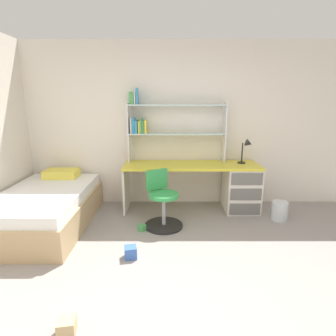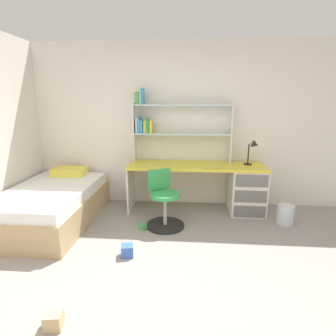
{
  "view_description": "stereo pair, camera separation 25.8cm",
  "coord_description": "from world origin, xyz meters",
  "px_view_note": "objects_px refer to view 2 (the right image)",
  "views": [
    {
      "loc": [
        -0.2,
        -1.88,
        1.68
      ],
      "look_at": [
        -0.21,
        1.51,
        0.84
      ],
      "focal_mm": 29.22,
      "sensor_mm": 36.0,
      "label": 1
    },
    {
      "loc": [
        0.06,
        -1.87,
        1.68
      ],
      "look_at": [
        -0.21,
        1.51,
        0.84
      ],
      "focal_mm": 29.22,
      "sensor_mm": 36.0,
      "label": 2
    }
  ],
  "objects_px": {
    "desk": "(232,186)",
    "waste_bin": "(285,215)",
    "bookshelf_hutch": "(169,122)",
    "bed_platform": "(52,205)",
    "desk_lamp": "(254,148)",
    "toy_block_natural_0": "(54,320)",
    "toy_block_blue_2": "(127,251)",
    "toy_block_green_1": "(143,227)",
    "swivel_chair": "(164,205)"
  },
  "relations": [
    {
      "from": "desk_lamp",
      "to": "waste_bin",
      "type": "distance_m",
      "value": 1.04
    },
    {
      "from": "bookshelf_hutch",
      "to": "desk_lamp",
      "type": "relative_size",
      "value": 3.94
    },
    {
      "from": "bed_platform",
      "to": "waste_bin",
      "type": "relative_size",
      "value": 6.73
    },
    {
      "from": "desk",
      "to": "desk_lamp",
      "type": "height_order",
      "value": "desk_lamp"
    },
    {
      "from": "bed_platform",
      "to": "toy_block_natural_0",
      "type": "xyz_separation_m",
      "value": [
        0.92,
        -1.81,
        -0.19
      ]
    },
    {
      "from": "desk",
      "to": "swivel_chair",
      "type": "relative_size",
      "value": 2.69
    },
    {
      "from": "bookshelf_hutch",
      "to": "bed_platform",
      "type": "distance_m",
      "value": 2.08
    },
    {
      "from": "desk",
      "to": "bookshelf_hutch",
      "type": "relative_size",
      "value": 1.37
    },
    {
      "from": "bookshelf_hutch",
      "to": "toy_block_natural_0",
      "type": "relative_size",
      "value": 11.89
    },
    {
      "from": "desk",
      "to": "bed_platform",
      "type": "height_order",
      "value": "desk"
    },
    {
      "from": "toy_block_green_1",
      "to": "swivel_chair",
      "type": "bearing_deg",
      "value": 29.4
    },
    {
      "from": "swivel_chair",
      "to": "bed_platform",
      "type": "height_order",
      "value": "swivel_chair"
    },
    {
      "from": "bookshelf_hutch",
      "to": "toy_block_green_1",
      "type": "relative_size",
      "value": 18.23
    },
    {
      "from": "swivel_chair",
      "to": "waste_bin",
      "type": "xyz_separation_m",
      "value": [
        1.68,
        0.19,
        -0.16
      ]
    },
    {
      "from": "bed_platform",
      "to": "waste_bin",
      "type": "height_order",
      "value": "bed_platform"
    },
    {
      "from": "desk",
      "to": "bed_platform",
      "type": "distance_m",
      "value": 2.65
    },
    {
      "from": "waste_bin",
      "to": "desk",
      "type": "bearing_deg",
      "value": 150.02
    },
    {
      "from": "desk",
      "to": "toy_block_blue_2",
      "type": "height_order",
      "value": "desk"
    },
    {
      "from": "toy_block_blue_2",
      "to": "bookshelf_hutch",
      "type": "bearing_deg",
      "value": 77.89
    },
    {
      "from": "desk",
      "to": "toy_block_natural_0",
      "type": "xyz_separation_m",
      "value": [
        -1.66,
        -2.4,
        -0.35
      ]
    },
    {
      "from": "waste_bin",
      "to": "bed_platform",
      "type": "bearing_deg",
      "value": -176.56
    },
    {
      "from": "desk",
      "to": "desk_lamp",
      "type": "distance_m",
      "value": 0.64
    },
    {
      "from": "toy_block_green_1",
      "to": "toy_block_blue_2",
      "type": "bearing_deg",
      "value": -95.76
    },
    {
      "from": "toy_block_green_1",
      "to": "bed_platform",
      "type": "bearing_deg",
      "value": 173.58
    },
    {
      "from": "bookshelf_hutch",
      "to": "bed_platform",
      "type": "relative_size",
      "value": 0.83
    },
    {
      "from": "bed_platform",
      "to": "toy_block_green_1",
      "type": "bearing_deg",
      "value": -6.42
    },
    {
      "from": "bed_platform",
      "to": "bookshelf_hutch",
      "type": "bearing_deg",
      "value": 26.09
    },
    {
      "from": "desk_lamp",
      "to": "toy_block_natural_0",
      "type": "xyz_separation_m",
      "value": [
        -1.95,
        -2.43,
        -0.93
      ]
    },
    {
      "from": "bookshelf_hutch",
      "to": "desk_lamp",
      "type": "height_order",
      "value": "bookshelf_hutch"
    },
    {
      "from": "waste_bin",
      "to": "toy_block_green_1",
      "type": "relative_size",
      "value": 3.27
    },
    {
      "from": "desk_lamp",
      "to": "toy_block_natural_0",
      "type": "height_order",
      "value": "desk_lamp"
    },
    {
      "from": "bookshelf_hutch",
      "to": "bed_platform",
      "type": "xyz_separation_m",
      "value": [
        -1.59,
        -0.78,
        -1.1
      ]
    },
    {
      "from": "desk_lamp",
      "to": "bed_platform",
      "type": "relative_size",
      "value": 0.21
    },
    {
      "from": "toy_block_natural_0",
      "to": "toy_block_blue_2",
      "type": "bearing_deg",
      "value": 71.81
    },
    {
      "from": "swivel_chair",
      "to": "toy_block_natural_0",
      "type": "xyz_separation_m",
      "value": [
        -0.67,
        -1.81,
        -0.24
      ]
    },
    {
      "from": "swivel_chair",
      "to": "toy_block_natural_0",
      "type": "distance_m",
      "value": 1.95
    },
    {
      "from": "toy_block_blue_2",
      "to": "desk_lamp",
      "type": "bearing_deg",
      "value": 41.27
    },
    {
      "from": "desk",
      "to": "waste_bin",
      "type": "height_order",
      "value": "desk"
    },
    {
      "from": "desk",
      "to": "desk_lamp",
      "type": "bearing_deg",
      "value": 5.93
    },
    {
      "from": "desk",
      "to": "toy_block_natural_0",
      "type": "bearing_deg",
      "value": -124.68
    },
    {
      "from": "desk_lamp",
      "to": "desk",
      "type": "bearing_deg",
      "value": -174.07
    },
    {
      "from": "bed_platform",
      "to": "desk_lamp",
      "type": "bearing_deg",
      "value": 12.29
    },
    {
      "from": "bed_platform",
      "to": "toy_block_natural_0",
      "type": "relative_size",
      "value": 14.36
    },
    {
      "from": "waste_bin",
      "to": "toy_block_natural_0",
      "type": "distance_m",
      "value": 3.09
    },
    {
      "from": "bookshelf_hutch",
      "to": "swivel_chair",
      "type": "height_order",
      "value": "bookshelf_hutch"
    },
    {
      "from": "swivel_chair",
      "to": "bookshelf_hutch",
      "type": "bearing_deg",
      "value": 89.95
    },
    {
      "from": "swivel_chair",
      "to": "toy_block_natural_0",
      "type": "relative_size",
      "value": 6.05
    },
    {
      "from": "bookshelf_hutch",
      "to": "toy_block_blue_2",
      "type": "bearing_deg",
      "value": -102.11
    },
    {
      "from": "bookshelf_hutch",
      "to": "toy_block_natural_0",
      "type": "distance_m",
      "value": 2.97
    },
    {
      "from": "desk",
      "to": "desk_lamp",
      "type": "relative_size",
      "value": 5.38
    }
  ]
}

